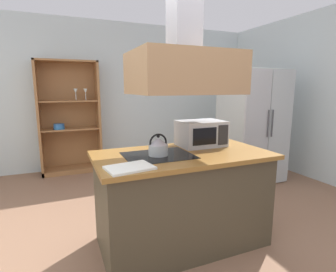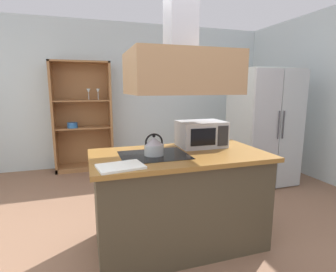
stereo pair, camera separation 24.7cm
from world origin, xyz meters
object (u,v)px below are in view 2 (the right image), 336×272
(cutting_board, at_px, (121,167))
(microwave, at_px, (201,134))
(kettle, at_px, (154,146))
(refrigerator, at_px, (263,127))
(dish_cabinet, at_px, (83,123))

(cutting_board, height_order, microwave, microwave)
(microwave, bearing_deg, kettle, -159.10)
(kettle, xyz_separation_m, cutting_board, (-0.34, -0.28, -0.07))
(cutting_board, distance_m, microwave, 1.02)
(kettle, height_order, microwave, microwave)
(refrigerator, relative_size, cutting_board, 5.21)
(dish_cabinet, height_order, microwave, dish_cabinet)
(refrigerator, xyz_separation_m, microwave, (-1.52, -1.00, 0.14))
(kettle, distance_m, microwave, 0.59)
(refrigerator, height_order, cutting_board, refrigerator)
(kettle, bearing_deg, refrigerator, 30.25)
(refrigerator, height_order, dish_cabinet, dish_cabinet)
(cutting_board, bearing_deg, microwave, 29.03)
(dish_cabinet, bearing_deg, kettle, -77.72)
(dish_cabinet, bearing_deg, cutting_board, -84.91)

